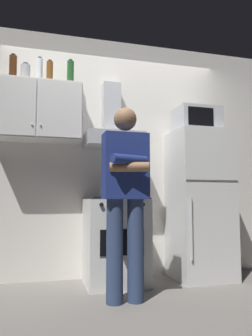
# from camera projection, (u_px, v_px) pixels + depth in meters

# --- Properties ---
(ground_plane) EXTENTS (7.00, 7.00, 0.00)m
(ground_plane) POSITION_uv_depth(u_px,v_px,m) (126.00, 291.00, 3.04)
(ground_plane) COLOR slate
(back_wall_tiled) EXTENTS (4.80, 0.10, 2.70)m
(back_wall_tiled) POSITION_uv_depth(u_px,v_px,m) (113.00, 156.00, 3.75)
(back_wall_tiled) COLOR silver
(back_wall_tiled) RESTS_ON ground_plane
(upper_cabinet) EXTENTS (0.90, 0.37, 0.60)m
(upper_cabinet) POSITION_uv_depth(u_px,v_px,m) (37.00, 111.00, 3.35)
(upper_cabinet) COLOR silver
(stove_oven) EXTENTS (0.60, 0.62, 0.87)m
(stove_oven) POSITION_uv_depth(u_px,v_px,m) (115.00, 240.00, 3.31)
(stove_oven) COLOR white
(stove_oven) RESTS_ON ground_plane
(range_hood) EXTENTS (0.60, 0.44, 0.75)m
(range_hood) POSITION_uv_depth(u_px,v_px,m) (113.00, 130.00, 3.54)
(range_hood) COLOR #B7BABF
(refrigerator) EXTENTS (0.60, 0.62, 1.60)m
(refrigerator) POSITION_uv_depth(u_px,v_px,m) (199.00, 204.00, 3.59)
(refrigerator) COLOR silver
(refrigerator) RESTS_ON ground_plane
(microwave) EXTENTS (0.48, 0.37, 0.28)m
(microwave) POSITION_uv_depth(u_px,v_px,m) (196.00, 121.00, 3.70)
(microwave) COLOR #B7BABF
(microwave) RESTS_ON refrigerator
(person_standing) EXTENTS (0.38, 0.33, 1.64)m
(person_standing) POSITION_uv_depth(u_px,v_px,m) (125.00, 193.00, 2.76)
(person_standing) COLOR navy
(person_standing) RESTS_ON ground_plane
(cooking_pot) EXTENTS (0.29, 0.19, 0.12)m
(cooking_pot) POSITION_uv_depth(u_px,v_px,m) (130.00, 191.00, 3.27)
(cooking_pot) COLOR #B7BABF
(cooking_pot) RESTS_ON stove_oven
(bottle_canister_steel) EXTENTS (0.10, 0.10, 0.19)m
(bottle_canister_steel) POSITION_uv_depth(u_px,v_px,m) (25.00, 73.00, 3.33)
(bottle_canister_steel) COLOR #B2B5BA
(bottle_canister_steel) RESTS_ON upper_cabinet
(bottle_beer_brown) EXTENTS (0.07, 0.07, 0.25)m
(bottle_beer_brown) POSITION_uv_depth(u_px,v_px,m) (50.00, 73.00, 3.41)
(bottle_beer_brown) COLOR brown
(bottle_beer_brown) RESTS_ON upper_cabinet
(bottle_wine_green) EXTENTS (0.07, 0.07, 0.30)m
(bottle_wine_green) POSITION_uv_depth(u_px,v_px,m) (70.00, 74.00, 3.51)
(bottle_wine_green) COLOR #19471E
(bottle_wine_green) RESTS_ON upper_cabinet
(bottle_vodka_clear) EXTENTS (0.07, 0.07, 0.30)m
(bottle_vodka_clear) POSITION_uv_depth(u_px,v_px,m) (39.00, 71.00, 3.43)
(bottle_vodka_clear) COLOR silver
(bottle_vodka_clear) RESTS_ON upper_cabinet
(bottle_rum_dark) EXTENTS (0.08, 0.08, 0.28)m
(bottle_rum_dark) POSITION_uv_depth(u_px,v_px,m) (13.00, 68.00, 3.31)
(bottle_rum_dark) COLOR #47230F
(bottle_rum_dark) RESTS_ON upper_cabinet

